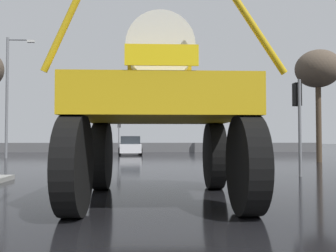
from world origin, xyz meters
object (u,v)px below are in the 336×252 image
object	(u,v)px
oversize_sprayer	(160,109)
traffic_signal_far_left	(119,127)
traffic_signal_far_right	(212,125)
bare_tree_right	(318,70)
traffic_signal_near_right	(298,106)
streetlight_far_left	(9,91)
sedan_ahead	(130,146)

from	to	relation	value
oversize_sprayer	traffic_signal_far_left	bearing A→B (deg)	7.55
traffic_signal_far_right	bare_tree_right	xyz separation A→B (m)	(4.13, -12.60, 2.66)
traffic_signal_near_right	oversize_sprayer	bearing A→B (deg)	-137.02
traffic_signal_near_right	traffic_signal_far_left	world-z (taller)	traffic_signal_near_right
traffic_signal_near_right	streetlight_far_left	xyz separation A→B (m)	(-15.15, 11.78, 2.04)
traffic_signal_near_right	sedan_ahead	bearing A→B (deg)	113.17
oversize_sprayer	bare_tree_right	bearing A→B (deg)	-38.05
oversize_sprayer	sedan_ahead	xyz separation A→B (m)	(-2.20, 21.72, -1.31)
traffic_signal_near_right	traffic_signal_far_right	world-z (taller)	traffic_signal_far_right
traffic_signal_far_right	streetlight_far_left	distance (m)	17.26
traffic_signal_far_left	streetlight_far_left	xyz separation A→B (m)	(-6.66, -8.03, 2.21)
traffic_signal_far_right	streetlight_far_left	bearing A→B (deg)	-152.10
streetlight_far_left	bare_tree_right	distance (m)	19.83
traffic_signal_near_right	bare_tree_right	bearing A→B (deg)	60.13
oversize_sprayer	traffic_signal_near_right	distance (m)	6.95
traffic_signal_far_left	bare_tree_right	world-z (taller)	bare_tree_right
oversize_sprayer	sedan_ahead	size ratio (longest dim) A/B	1.22
traffic_signal_far_right	bare_tree_right	distance (m)	13.52
oversize_sprayer	traffic_signal_far_left	distance (m)	24.77
sedan_ahead	traffic_signal_far_right	world-z (taller)	traffic_signal_far_right
traffic_signal_far_right	bare_tree_right	world-z (taller)	bare_tree_right
traffic_signal_far_left	traffic_signal_far_right	size ratio (longest dim) A/B	0.92
oversize_sprayer	traffic_signal_far_left	xyz separation A→B (m)	(-3.42, 24.53, 0.35)
traffic_signal_far_left	streetlight_far_left	bearing A→B (deg)	-129.68
sedan_ahead	traffic_signal_far_left	bearing A→B (deg)	18.09
sedan_ahead	oversize_sprayer	bearing A→B (deg)	-179.44
oversize_sprayer	traffic_signal_near_right	size ratio (longest dim) A/B	1.49
traffic_signal_far_left	streetlight_far_left	size ratio (longest dim) A/B	0.39
sedan_ahead	traffic_signal_far_left	world-z (taller)	traffic_signal_far_left
traffic_signal_far_left	bare_tree_right	distance (m)	18.07
streetlight_far_left	bare_tree_right	world-z (taller)	streetlight_far_left
oversize_sprayer	sedan_ahead	world-z (taller)	oversize_sprayer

